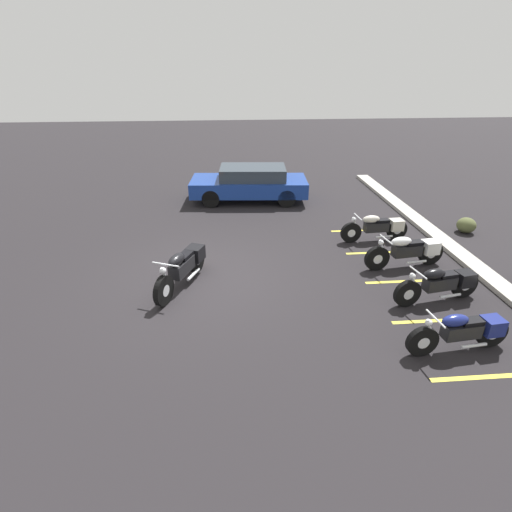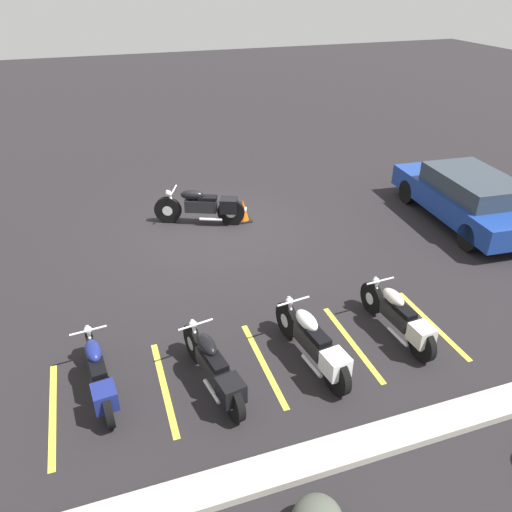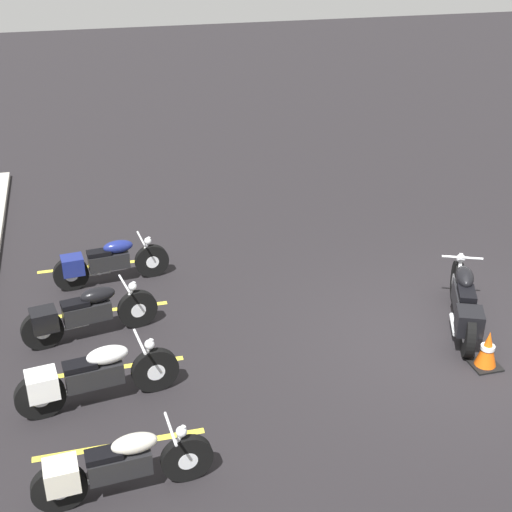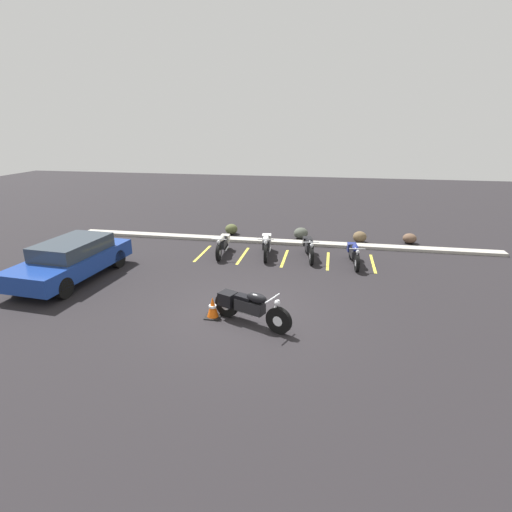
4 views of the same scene
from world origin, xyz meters
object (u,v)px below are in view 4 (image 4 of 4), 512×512
Objects in this scene: parked_bike_0 at (223,244)px; landscape_rock_3 at (231,229)px; parked_bike_1 at (266,244)px; traffic_cone at (213,308)px; parked_bike_2 at (309,246)px; parked_bike_3 at (354,253)px; motorcycle_black_featured at (248,306)px; landscape_rock_1 at (301,233)px; car_blue at (72,259)px; landscape_rock_0 at (410,238)px; landscape_rock_2 at (360,237)px.

landscape_rock_3 is (-0.40, 2.98, -0.19)m from parked_bike_0.
traffic_cone is (-0.53, -5.49, -0.18)m from parked_bike_1.
parked_bike_3 is at bearing 64.98° from parked_bike_2.
motorcycle_black_featured is 1.08× the size of parked_bike_3.
motorcycle_black_featured reaches higher than parked_bike_2.
car_blue is at bearing -138.15° from landscape_rock_1.
parked_bike_1 reaches higher than landscape_rock_0.
parked_bike_0 is at bearing -135.46° from landscape_rock_1.
parked_bike_2 reaches higher than landscape_rock_3.
parked_bike_2 reaches higher than parked_bike_3.
landscape_rock_0 is 4.64m from landscape_rock_1.
landscape_rock_3 is (-5.78, 0.32, -0.01)m from landscape_rock_2.
parked_bike_1 reaches higher than landscape_rock_3.
landscape_rock_3 is (-7.88, 0.06, 0.02)m from landscape_rock_0.
parked_bike_2 is 3.59× the size of landscape_rock_3.
car_blue reaches higher than parked_bike_2.
parked_bike_2 is at bearing -129.62° from landscape_rock_2.
car_blue is 9.39m from landscape_rock_1.
landscape_rock_1 is (-4.64, -0.12, 0.03)m from landscape_rock_0.
traffic_cone is at bearing -117.87° from landscape_rock_2.
motorcycle_black_featured is at bearing -8.61° from traffic_cone.
landscape_rock_2 reaches higher than landscape_rock_0.
traffic_cone is (-1.67, -8.11, 0.02)m from landscape_rock_1.
parked_bike_3 reaches higher than landscape_rock_2.
landscape_rock_2 is (2.04, 2.46, -0.19)m from parked_bike_2.
parked_bike_0 is at bearing 102.40° from traffic_cone.
parked_bike_2 is 0.46× the size of car_blue.
parked_bike_2 reaches higher than landscape_rock_1.
parked_bike_2 is 3.61× the size of landscape_rock_0.
parked_bike_2 is at bearing -36.60° from landscape_rock_3.
parked_bike_1 reaches higher than traffic_cone.
car_blue is at bearing -174.49° from motorcycle_black_featured.
traffic_cone is (-6.31, -8.23, 0.06)m from landscape_rock_0.
parked_bike_1 is 1.08× the size of parked_bike_3.
landscape_rock_3 is (-5.40, 3.22, -0.18)m from parked_bike_3.
motorcycle_black_featured reaches higher than landscape_rock_2.
landscape_rock_0 is at bearing -0.46° from landscape_rock_3.
motorcycle_black_featured is 3.22× the size of landscape_rock_1.
landscape_rock_3 is at bearing 179.54° from landscape_rock_0.
parked_bike_0 is 3.04× the size of landscape_rock_1.
motorcycle_black_featured reaches higher than parked_bike_3.
parked_bike_3 reaches higher than traffic_cone.
parked_bike_0 is 0.99× the size of parked_bike_2.
parked_bike_1 is (1.70, 0.18, 0.03)m from parked_bike_0.
traffic_cone is at bearing -101.64° from landscape_rock_1.
motorcycle_black_featured is at bearing -111.76° from landscape_rock_2.
landscape_rock_2 is (3.24, 8.12, -0.24)m from motorcycle_black_featured.
parked_bike_2 is 1.03× the size of parked_bike_3.
parked_bike_0 is at bearing -91.39° from parked_bike_1.
parked_bike_2 is at bearing 68.43° from traffic_cone.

